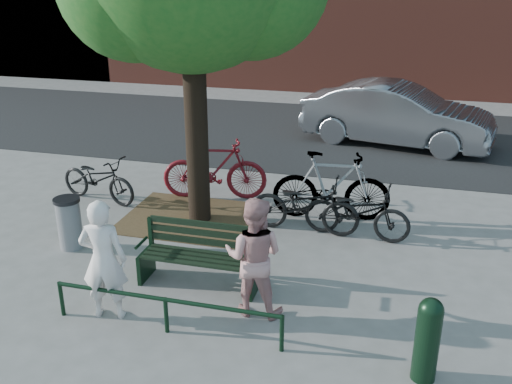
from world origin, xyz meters
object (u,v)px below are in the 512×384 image
(litter_bin, at_px, (69,223))
(parked_car, at_px, (397,115))
(person_left, at_px, (103,260))
(park_bench, at_px, (200,253))
(bicycle_c, at_px, (305,205))
(person_right, at_px, (254,257))
(bollard, at_px, (428,337))

(litter_bin, height_order, parked_car, parked_car)
(parked_car, bearing_deg, person_left, 171.17)
(park_bench, height_order, bicycle_c, bicycle_c)
(litter_bin, bearing_deg, bicycle_c, 23.80)
(park_bench, distance_m, litter_bin, 2.53)
(park_bench, relative_size, bicycle_c, 0.91)
(park_bench, xyz_separation_m, person_right, (0.95, -0.53, 0.35))
(parked_car, bearing_deg, litter_bin, 157.91)
(bollard, distance_m, parked_car, 9.34)
(bollard, bearing_deg, litter_bin, 161.68)
(bollard, distance_m, litter_bin, 5.94)
(park_bench, bearing_deg, person_right, -28.94)
(bollard, relative_size, parked_car, 0.22)
(park_bench, distance_m, person_left, 1.49)
(person_right, bearing_deg, bicycle_c, -95.11)
(litter_bin, bearing_deg, person_right, -16.98)
(park_bench, xyz_separation_m, litter_bin, (-2.48, 0.52, -0.03))
(person_left, xyz_separation_m, bicycle_c, (2.05, 3.25, -0.33))
(person_left, height_order, parked_car, person_left)
(park_bench, bearing_deg, bicycle_c, 61.52)
(parked_car, bearing_deg, person_right, -178.67)
(person_left, distance_m, bollard, 4.07)
(bicycle_c, bearing_deg, bollard, -148.19)
(bicycle_c, bearing_deg, person_left, 149.48)
(person_right, distance_m, litter_bin, 3.60)
(person_left, bearing_deg, bollard, 165.38)
(person_left, bearing_deg, litter_bin, -57.87)
(person_left, relative_size, person_right, 1.01)
(bicycle_c, bearing_deg, litter_bin, 115.53)
(person_right, height_order, bicycle_c, person_right)
(person_right, xyz_separation_m, parked_car, (1.54, 8.49, -0.03))
(bicycle_c, height_order, parked_car, parked_car)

